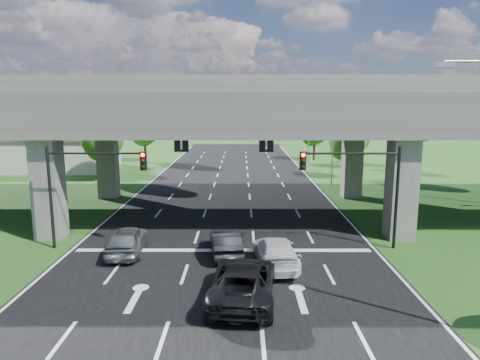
{
  "coord_description": "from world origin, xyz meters",
  "views": [
    {
      "loc": [
        1.02,
        -20.09,
        8.36
      ],
      "look_at": [
        0.95,
        7.11,
        3.52
      ],
      "focal_mm": 32.0,
      "sensor_mm": 36.0,
      "label": 1
    }
  ],
  "objects_px": {
    "signal_left": "(87,178)",
    "streetlight_beyond": "(306,122)",
    "car_trailing": "(243,281)",
    "car_dark": "(225,242)",
    "car_white": "(276,252)",
    "signal_right": "(360,178)",
    "streetlight_far": "(330,129)",
    "car_silver": "(127,240)"
  },
  "relations": [
    {
      "from": "signal_left",
      "to": "car_trailing",
      "type": "relative_size",
      "value": 1.03
    },
    {
      "from": "streetlight_beyond",
      "to": "car_dark",
      "type": "relative_size",
      "value": 2.29
    },
    {
      "from": "streetlight_far",
      "to": "car_dark",
      "type": "bearing_deg",
      "value": -115.15
    },
    {
      "from": "streetlight_far",
      "to": "streetlight_beyond",
      "type": "bearing_deg",
      "value": 90.0
    },
    {
      "from": "car_white",
      "to": "car_silver",
      "type": "bearing_deg",
      "value": -15.54
    },
    {
      "from": "signal_right",
      "to": "streetlight_beyond",
      "type": "xyz_separation_m",
      "value": [
        2.27,
        36.06,
        1.66
      ]
    },
    {
      "from": "car_dark",
      "to": "car_trailing",
      "type": "distance_m",
      "value": 5.62
    },
    {
      "from": "car_dark",
      "to": "car_white",
      "type": "relative_size",
      "value": 0.87
    },
    {
      "from": "signal_left",
      "to": "streetlight_far",
      "type": "relative_size",
      "value": 0.6
    },
    {
      "from": "signal_left",
      "to": "car_trailing",
      "type": "distance_m",
      "value": 11.65
    },
    {
      "from": "signal_right",
      "to": "signal_left",
      "type": "height_order",
      "value": "same"
    },
    {
      "from": "streetlight_far",
      "to": "car_silver",
      "type": "relative_size",
      "value": 2.18
    },
    {
      "from": "signal_right",
      "to": "car_trailing",
      "type": "xyz_separation_m",
      "value": [
        -6.72,
        -6.69,
        -3.35
      ]
    },
    {
      "from": "car_dark",
      "to": "car_silver",
      "type": "bearing_deg",
      "value": -9.88
    },
    {
      "from": "car_silver",
      "to": "car_white",
      "type": "distance_m",
      "value": 8.41
    },
    {
      "from": "streetlight_beyond",
      "to": "car_dark",
      "type": "xyz_separation_m",
      "value": [
        -9.96,
        -37.21,
        -5.1
      ]
    },
    {
      "from": "car_silver",
      "to": "car_dark",
      "type": "distance_m",
      "value": 5.54
    },
    {
      "from": "streetlight_beyond",
      "to": "car_dark",
      "type": "bearing_deg",
      "value": -104.99
    },
    {
      "from": "streetlight_far",
      "to": "car_trailing",
      "type": "bearing_deg",
      "value": -108.58
    },
    {
      "from": "signal_right",
      "to": "car_silver",
      "type": "xyz_separation_m",
      "value": [
        -13.22,
        -0.94,
        -3.37
      ]
    },
    {
      "from": "signal_left",
      "to": "streetlight_beyond",
      "type": "bearing_deg",
      "value": 63.57
    },
    {
      "from": "signal_left",
      "to": "car_white",
      "type": "relative_size",
      "value": 1.19
    },
    {
      "from": "signal_right",
      "to": "car_silver",
      "type": "distance_m",
      "value": 13.68
    },
    {
      "from": "signal_right",
      "to": "streetlight_far",
      "type": "xyz_separation_m",
      "value": [
        2.27,
        20.06,
        1.66
      ]
    },
    {
      "from": "signal_right",
      "to": "signal_left",
      "type": "relative_size",
      "value": 1.0
    },
    {
      "from": "signal_left",
      "to": "streetlight_far",
      "type": "height_order",
      "value": "streetlight_far"
    },
    {
      "from": "signal_right",
      "to": "streetlight_beyond",
      "type": "height_order",
      "value": "streetlight_beyond"
    },
    {
      "from": "streetlight_beyond",
      "to": "car_silver",
      "type": "bearing_deg",
      "value": -112.73
    },
    {
      "from": "car_white",
      "to": "streetlight_beyond",
      "type": "bearing_deg",
      "value": -103.87
    },
    {
      "from": "car_white",
      "to": "signal_right",
      "type": "bearing_deg",
      "value": -154.6
    },
    {
      "from": "signal_left",
      "to": "car_white",
      "type": "height_order",
      "value": "signal_left"
    },
    {
      "from": "signal_right",
      "to": "car_white",
      "type": "bearing_deg",
      "value": -151.35
    },
    {
      "from": "streetlight_far",
      "to": "car_silver",
      "type": "bearing_deg",
      "value": -126.43
    },
    {
      "from": "signal_right",
      "to": "streetlight_far",
      "type": "relative_size",
      "value": 0.6
    },
    {
      "from": "signal_right",
      "to": "streetlight_far",
      "type": "bearing_deg",
      "value": 83.53
    },
    {
      "from": "signal_right",
      "to": "car_trailing",
      "type": "distance_m",
      "value": 10.05
    },
    {
      "from": "streetlight_beyond",
      "to": "car_white",
      "type": "bearing_deg",
      "value": -100.63
    },
    {
      "from": "car_dark",
      "to": "car_trailing",
      "type": "bearing_deg",
      "value": 92.24
    },
    {
      "from": "signal_right",
      "to": "signal_left",
      "type": "distance_m",
      "value": 15.65
    },
    {
      "from": "streetlight_beyond",
      "to": "car_silver",
      "type": "xyz_separation_m",
      "value": [
        -15.5,
        -37.0,
        -5.03
      ]
    },
    {
      "from": "streetlight_far",
      "to": "car_trailing",
      "type": "distance_m",
      "value": 28.66
    },
    {
      "from": "car_trailing",
      "to": "signal_left",
      "type": "bearing_deg",
      "value": -31.86
    }
  ]
}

